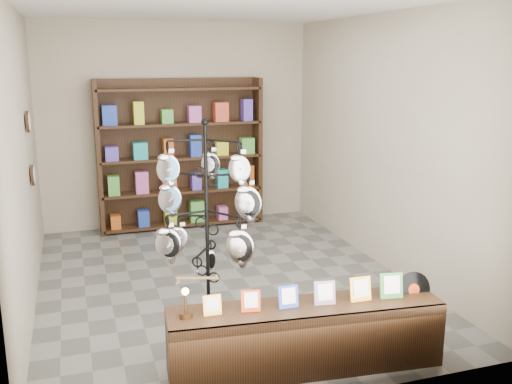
% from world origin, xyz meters
% --- Properties ---
extents(ground, '(5.00, 5.00, 0.00)m').
position_xyz_m(ground, '(0.00, 0.00, 0.00)').
color(ground, slate).
rests_on(ground, ground).
extents(room_envelope, '(5.00, 5.00, 5.00)m').
position_xyz_m(room_envelope, '(0.00, 0.00, 1.85)').
color(room_envelope, '#B3A890').
rests_on(room_envelope, ground).
extents(display_tree, '(1.08, 1.08, 1.98)m').
position_xyz_m(display_tree, '(-0.42, -1.13, 1.14)').
color(display_tree, black).
rests_on(display_tree, ground).
extents(front_shelf, '(2.27, 0.67, 0.79)m').
position_xyz_m(front_shelf, '(0.17, -2.05, 0.28)').
color(front_shelf, black).
rests_on(front_shelf, ground).
extents(back_shelving, '(2.42, 0.36, 2.20)m').
position_xyz_m(back_shelving, '(0.00, 2.30, 1.03)').
color(back_shelving, black).
rests_on(back_shelving, ground).
extents(wall_clocks, '(0.03, 0.24, 0.84)m').
position_xyz_m(wall_clocks, '(-1.97, 0.80, 1.50)').
color(wall_clocks, black).
rests_on(wall_clocks, ground).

